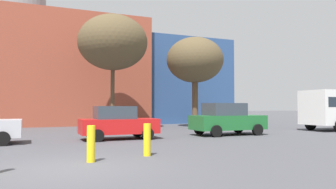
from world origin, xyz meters
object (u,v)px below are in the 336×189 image
bare_tree_0 (113,43)px  bare_tree_2 (195,60)px  parked_car_3 (227,119)px  parked_car_2 (118,123)px  bollard_yellow_0 (147,140)px  bollard_yellow_1 (91,144)px

bare_tree_0 → bare_tree_2: 6.58m
parked_car_3 → bare_tree_0: bare_tree_0 is taller
parked_car_2 → bare_tree_2: bare_tree_2 is taller
parked_car_3 → bollard_yellow_0: (-6.87, -5.76, -0.38)m
parked_car_3 → bollard_yellow_1: parked_car_3 is taller
parked_car_2 → bollard_yellow_0: parked_car_2 is taller
parked_car_3 → bollard_yellow_0: size_ratio=3.97×
bollard_yellow_1 → parked_car_3: bearing=35.5°
bollard_yellow_0 → parked_car_3: bearing=40.0°
bare_tree_0 → bollard_yellow_0: size_ratio=7.85×
parked_car_3 → bare_tree_2: size_ratio=0.59×
bollard_yellow_1 → bare_tree_2: bearing=51.9°
parked_car_2 → bare_tree_2: 11.48m
bare_tree_0 → parked_car_3: bearing=-56.6°
parked_car_2 → bollard_yellow_1: 6.72m
bare_tree_2 → bollard_yellow_0: 15.99m
bollard_yellow_0 → parked_car_2: bearing=85.2°
parked_car_2 → bare_tree_2: size_ratio=0.53×
parked_car_2 → parked_car_3: (6.38, -0.00, 0.09)m
parked_car_2 → bare_tree_2: (7.98, 6.94, 4.47)m
parked_car_2 → bollard_yellow_0: size_ratio=3.58×
parked_car_3 → bollard_yellow_1: 10.79m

